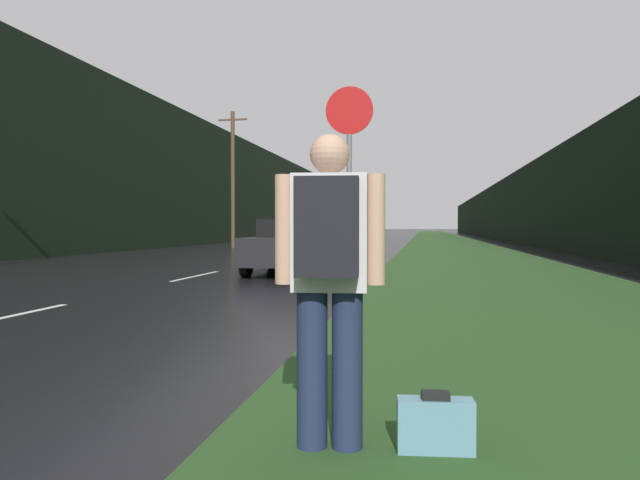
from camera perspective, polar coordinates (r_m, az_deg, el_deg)
The scene contains 10 objects.
grass_verge at distance 41.09m, azimuth 12.83°, elevation -0.46°, with size 6.00×240.00×0.02m, color #26471E.
lane_stripe_c at distance 15.15m, azimuth -12.27°, elevation -3.53°, with size 0.12×3.00×0.01m, color silver.
lane_stripe_d at distance 21.75m, azimuth -5.13°, elevation -2.03°, with size 0.12×3.00×0.01m, color silver.
treeline_far_side at distance 53.69m, azimuth -7.38°, elevation 4.70°, with size 2.00×140.00×8.85m, color black.
treeline_near_side at distance 51.63m, azimuth 19.05°, elevation 2.89°, with size 2.00×140.00×5.47m, color black.
utility_pole_far at distance 35.27m, azimuth -8.71°, elevation 6.20°, with size 1.80×0.24×8.28m.
stop_sign at distance 7.57m, azimuth 2.94°, elevation 5.76°, with size 0.63×0.07×3.13m.
hitchhiker_with_backpack at distance 3.21m, azimuth 0.93°, elevation -3.07°, with size 0.63×0.45×1.81m.
suitcase at distance 3.42m, azimuth 11.46°, elevation -17.79°, with size 0.44×0.18×0.36m.
car_passing_near at distance 15.60m, azimuth -2.74°, elevation -0.63°, with size 2.04×4.04×1.48m.
Camera 1 is at (5.83, -1.03, 1.28)m, focal length 32.00 mm.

